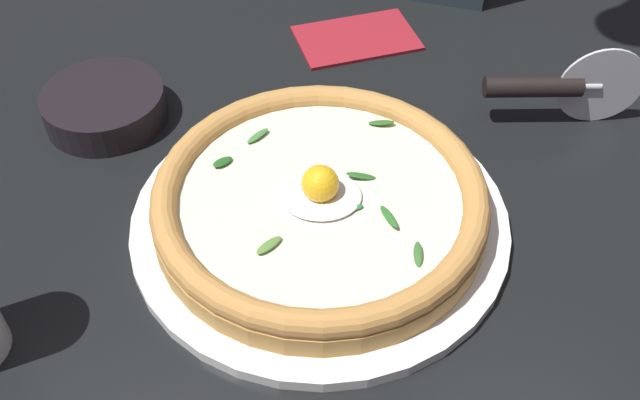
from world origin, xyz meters
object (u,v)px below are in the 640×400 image
object	(u,v)px
pizza	(320,200)
pizza_cutter	(556,86)
side_bowl	(105,106)
folded_napkin	(357,37)

from	to	relation	value
pizza	pizza_cutter	bearing A→B (deg)	30.91
pizza	side_bowl	xyz separation A→B (m)	(-0.22, 0.15, -0.01)
pizza	pizza_cutter	world-z (taller)	pizza_cutter
pizza_cutter	pizza	bearing A→B (deg)	-149.09
pizza	side_bowl	bearing A→B (deg)	145.35
side_bowl	pizza_cutter	xyz separation A→B (m)	(0.46, -0.01, 0.03)
side_bowl	pizza_cutter	world-z (taller)	pizza_cutter
side_bowl	folded_napkin	bearing A→B (deg)	27.93
folded_napkin	side_bowl	bearing A→B (deg)	-152.07
pizza_cutter	folded_napkin	distance (m)	0.25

